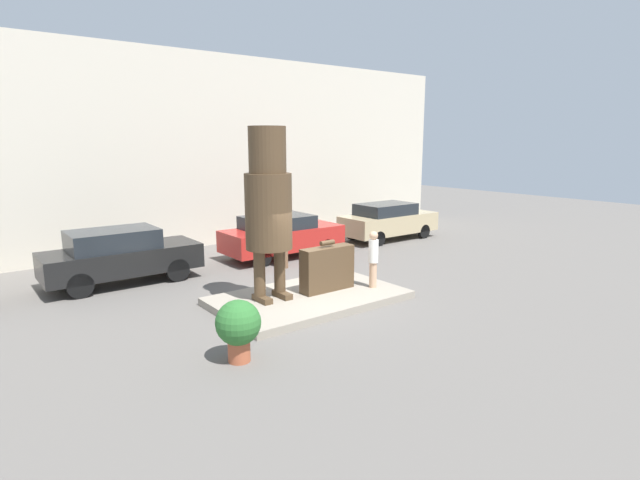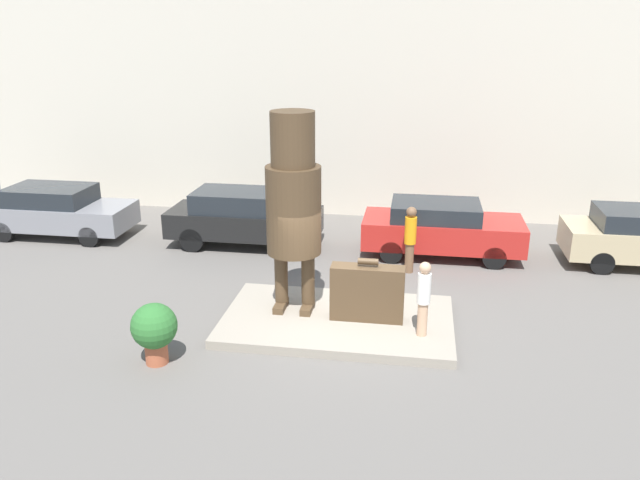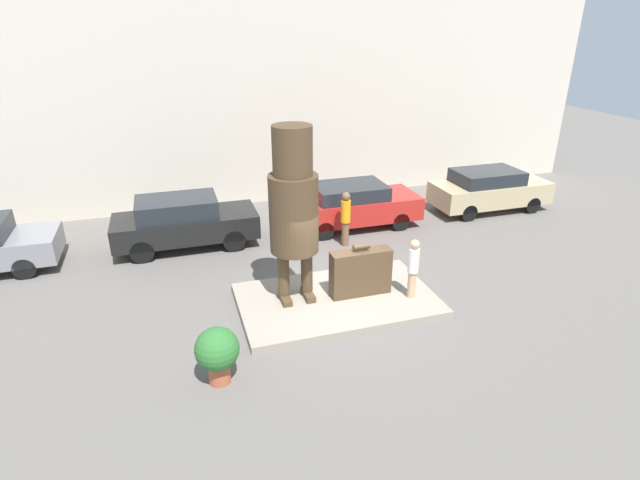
{
  "view_description": "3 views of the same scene",
  "coord_description": "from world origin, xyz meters",
  "px_view_note": "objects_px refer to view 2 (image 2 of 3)",
  "views": [
    {
      "loc": [
        -7.56,
        -10.4,
        4.25
      ],
      "look_at": [
        0.21,
        -0.22,
        1.7
      ],
      "focal_mm": 28.0,
      "sensor_mm": 36.0,
      "label": 1
    },
    {
      "loc": [
        1.58,
        -12.3,
        6.24
      ],
      "look_at": [
        -0.41,
        0.15,
        1.91
      ],
      "focal_mm": 35.0,
      "sensor_mm": 36.0,
      "label": 2
    },
    {
      "loc": [
        -3.76,
        -10.54,
        6.74
      ],
      "look_at": [
        -0.53,
        -0.22,
        1.97
      ],
      "focal_mm": 28.0,
      "sensor_mm": 36.0,
      "label": 3
    }
  ],
  "objects_px": {
    "parked_car_black": "(243,217)",
    "giant_suitcase": "(367,293)",
    "parked_car_grey": "(57,210)",
    "statue_figure": "(293,198)",
    "worker_hivis": "(410,237)",
    "tourist": "(424,296)",
    "parked_car_red": "(441,228)",
    "planter_pot": "(154,329)"
  },
  "relations": [
    {
      "from": "giant_suitcase",
      "to": "parked_car_black",
      "type": "bearing_deg",
      "value": 130.61
    },
    {
      "from": "parked_car_red",
      "to": "worker_hivis",
      "type": "height_order",
      "value": "worker_hivis"
    },
    {
      "from": "parked_car_grey",
      "to": "giant_suitcase",
      "type": "bearing_deg",
      "value": -25.33
    },
    {
      "from": "parked_car_grey",
      "to": "worker_hivis",
      "type": "distance_m",
      "value": 11.01
    },
    {
      "from": "parked_car_red",
      "to": "planter_pot",
      "type": "bearing_deg",
      "value": -128.41
    },
    {
      "from": "worker_hivis",
      "to": "parked_car_black",
      "type": "bearing_deg",
      "value": 164.01
    },
    {
      "from": "parked_car_red",
      "to": "planter_pot",
      "type": "relative_size",
      "value": 3.61
    },
    {
      "from": "statue_figure",
      "to": "planter_pot",
      "type": "bearing_deg",
      "value": -132.19
    },
    {
      "from": "statue_figure",
      "to": "giant_suitcase",
      "type": "height_order",
      "value": "statue_figure"
    },
    {
      "from": "worker_hivis",
      "to": "giant_suitcase",
      "type": "bearing_deg",
      "value": -103.77
    },
    {
      "from": "parked_car_black",
      "to": "parked_car_grey",
      "type": "bearing_deg",
      "value": -179.59
    },
    {
      "from": "parked_car_black",
      "to": "worker_hivis",
      "type": "height_order",
      "value": "worker_hivis"
    },
    {
      "from": "tourist",
      "to": "planter_pot",
      "type": "bearing_deg",
      "value": -162.44
    },
    {
      "from": "worker_hivis",
      "to": "planter_pot",
      "type": "bearing_deg",
      "value": -130.37
    },
    {
      "from": "parked_car_grey",
      "to": "worker_hivis",
      "type": "height_order",
      "value": "worker_hivis"
    },
    {
      "from": "planter_pot",
      "to": "parked_car_grey",
      "type": "bearing_deg",
      "value": 131.6
    },
    {
      "from": "statue_figure",
      "to": "tourist",
      "type": "relative_size",
      "value": 2.75
    },
    {
      "from": "parked_car_black",
      "to": "parked_car_red",
      "type": "bearing_deg",
      "value": 0.33
    },
    {
      "from": "giant_suitcase",
      "to": "parked_car_red",
      "type": "xyz_separation_m",
      "value": [
        1.67,
        4.85,
        0.02
      ]
    },
    {
      "from": "statue_figure",
      "to": "parked_car_grey",
      "type": "xyz_separation_m",
      "value": [
        -8.43,
        4.47,
        -1.95
      ]
    },
    {
      "from": "parked_car_grey",
      "to": "statue_figure",
      "type": "bearing_deg",
      "value": -27.93
    },
    {
      "from": "tourist",
      "to": "parked_car_black",
      "type": "xyz_separation_m",
      "value": [
        -5.32,
        5.39,
        -0.19
      ]
    },
    {
      "from": "giant_suitcase",
      "to": "tourist",
      "type": "bearing_deg",
      "value": -25.7
    },
    {
      "from": "tourist",
      "to": "parked_car_red",
      "type": "relative_size",
      "value": 0.36
    },
    {
      "from": "statue_figure",
      "to": "parked_car_red",
      "type": "relative_size",
      "value": 0.99
    },
    {
      "from": "worker_hivis",
      "to": "tourist",
      "type": "bearing_deg",
      "value": -84.89
    },
    {
      "from": "parked_car_black",
      "to": "giant_suitcase",
      "type": "bearing_deg",
      "value": -49.39
    },
    {
      "from": "planter_pot",
      "to": "statue_figure",
      "type": "bearing_deg",
      "value": 47.81
    },
    {
      "from": "giant_suitcase",
      "to": "planter_pot",
      "type": "distance_m",
      "value": 4.48
    },
    {
      "from": "giant_suitcase",
      "to": "parked_car_black",
      "type": "xyz_separation_m",
      "value": [
        -4.13,
        4.82,
        0.07
      ]
    },
    {
      "from": "statue_figure",
      "to": "planter_pot",
      "type": "xyz_separation_m",
      "value": [
        -2.26,
        -2.49,
        -2.04
      ]
    },
    {
      "from": "statue_figure",
      "to": "worker_hivis",
      "type": "xyz_separation_m",
      "value": [
        2.49,
        3.09,
        -1.78
      ]
    },
    {
      "from": "giant_suitcase",
      "to": "worker_hivis",
      "type": "bearing_deg",
      "value": 76.23
    },
    {
      "from": "tourist",
      "to": "worker_hivis",
      "type": "relative_size",
      "value": 0.89
    },
    {
      "from": "planter_pot",
      "to": "parked_car_red",
      "type": "bearing_deg",
      "value": 51.59
    },
    {
      "from": "giant_suitcase",
      "to": "tourist",
      "type": "relative_size",
      "value": 0.98
    },
    {
      "from": "parked_car_black",
      "to": "parked_car_red",
      "type": "distance_m",
      "value": 5.8
    },
    {
      "from": "tourist",
      "to": "parked_car_grey",
      "type": "relative_size",
      "value": 0.36
    },
    {
      "from": "parked_car_grey",
      "to": "planter_pot",
      "type": "relative_size",
      "value": 3.64
    },
    {
      "from": "statue_figure",
      "to": "planter_pot",
      "type": "height_order",
      "value": "statue_figure"
    },
    {
      "from": "giant_suitcase",
      "to": "tourist",
      "type": "height_order",
      "value": "tourist"
    },
    {
      "from": "statue_figure",
      "to": "worker_hivis",
      "type": "bearing_deg",
      "value": 51.17
    }
  ]
}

